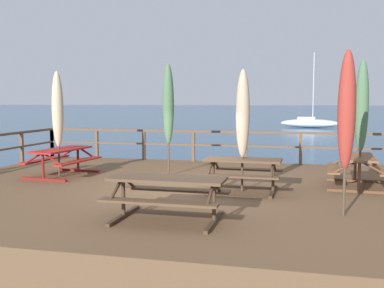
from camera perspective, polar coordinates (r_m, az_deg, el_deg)
name	(u,v)px	position (r m, az deg, el deg)	size (l,w,h in m)	color
ground_plane	(185,214)	(11.21, -0.89, -8.82)	(600.00, 600.00, 0.00)	navy
wooden_deck	(185,201)	(11.14, -0.89, -7.18)	(13.09, 9.94, 0.66)	brown
railing_waterside_far	(219,140)	(15.64, 3.43, 0.45)	(12.89, 0.10, 1.09)	brown
picnic_table_back_right	(357,164)	(11.81, 20.06, -2.43)	(1.50, 1.92, 0.78)	brown
picnic_table_mid_centre	(168,189)	(8.01, -3.09, -5.65)	(2.05, 1.43, 0.78)	brown
picnic_table_front_right	(243,168)	(10.61, 6.40, -2.99)	(1.80, 1.45, 0.78)	brown
picnic_table_front_left	(61,156)	(13.27, -16.09, -1.45)	(1.59, 2.14, 0.78)	maroon
patio_umbrella_short_front	(362,107)	(11.65, 20.55, 4.40)	(0.32, 0.32, 3.09)	#4C3828
patio_umbrella_tall_front	(347,111)	(8.66, 18.86, 3.96)	(0.32, 0.32, 3.02)	#4C3828
patio_umbrella_tall_mid_left	(243,114)	(10.52, 6.41, 3.75)	(0.32, 0.32, 2.83)	#4C3828
patio_umbrella_tall_mid_right	(58,110)	(13.15, -16.53, 4.16)	(0.32, 0.32, 2.93)	#4C3828
patio_umbrella_tall_back_left	(168,105)	(12.73, -3.00, 4.94)	(0.32, 0.32, 3.14)	#4C3828
sailboat_distant	(309,123)	(48.82, 14.55, 2.60)	(6.17, 2.46, 7.72)	silver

